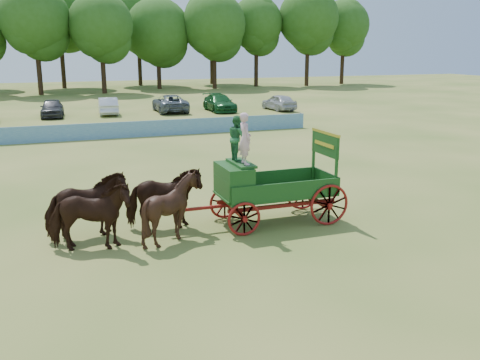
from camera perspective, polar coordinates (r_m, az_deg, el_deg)
ground at (r=18.85m, az=-1.17°, el=-3.79°), size 160.00×160.00×0.00m
horse_lead_left at (r=15.97m, az=-15.74°, el=-3.79°), size 2.60×1.59×2.05m
horse_lead_right at (r=17.02m, az=-16.06°, el=-2.71°), size 2.58×1.51×2.05m
horse_wheel_left at (r=16.30m, az=-7.31°, el=-3.00°), size 2.14×1.97×2.05m
horse_wheel_right at (r=17.33m, az=-8.14°, el=-2.00°), size 2.56×1.45×2.05m
farm_dray at (r=17.52m, az=1.68°, el=0.33°), size 6.00×2.00×3.79m
sponsor_banner at (r=35.69m, az=-12.29°, el=5.25°), size 26.00×0.08×1.05m
parked_cars at (r=47.43m, az=-19.16°, el=7.19°), size 43.19×7.25×1.57m
treeline at (r=77.50m, az=-19.15°, el=16.09°), size 91.45×21.87×15.91m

